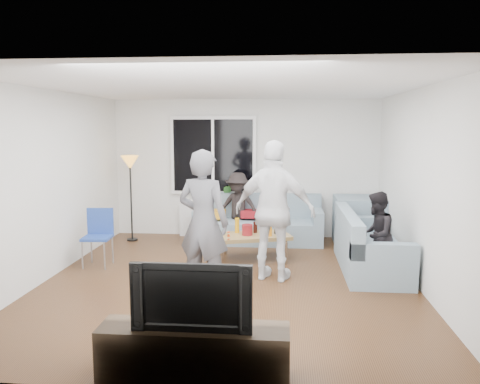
# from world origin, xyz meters

# --- Properties ---
(floor) EXTENTS (5.00, 5.50, 0.04)m
(floor) POSITION_xyz_m (0.00, 0.00, -0.02)
(floor) COLOR #56351C
(floor) RESTS_ON ground
(ceiling) EXTENTS (5.00, 5.50, 0.04)m
(ceiling) POSITION_xyz_m (0.00, 0.00, 2.62)
(ceiling) COLOR white
(ceiling) RESTS_ON ground
(wall_back) EXTENTS (5.00, 0.04, 2.60)m
(wall_back) POSITION_xyz_m (0.00, 2.77, 1.30)
(wall_back) COLOR silver
(wall_back) RESTS_ON ground
(wall_front) EXTENTS (5.00, 0.04, 2.60)m
(wall_front) POSITION_xyz_m (0.00, -2.77, 1.30)
(wall_front) COLOR silver
(wall_front) RESTS_ON ground
(wall_left) EXTENTS (0.04, 5.50, 2.60)m
(wall_left) POSITION_xyz_m (-2.52, 0.00, 1.30)
(wall_left) COLOR silver
(wall_left) RESTS_ON ground
(wall_right) EXTENTS (0.04, 5.50, 2.60)m
(wall_right) POSITION_xyz_m (2.52, 0.00, 1.30)
(wall_right) COLOR silver
(wall_right) RESTS_ON ground
(window_frame) EXTENTS (1.62, 0.06, 1.47)m
(window_frame) POSITION_xyz_m (-0.60, 2.69, 1.55)
(window_frame) COLOR white
(window_frame) RESTS_ON wall_back
(window_glass) EXTENTS (1.50, 0.02, 1.35)m
(window_glass) POSITION_xyz_m (-0.60, 2.65, 1.55)
(window_glass) COLOR black
(window_glass) RESTS_ON window_frame
(window_mullion) EXTENTS (0.05, 0.03, 1.35)m
(window_mullion) POSITION_xyz_m (-0.60, 2.64, 1.55)
(window_mullion) COLOR white
(window_mullion) RESTS_ON window_frame
(radiator) EXTENTS (1.30, 0.12, 0.62)m
(radiator) POSITION_xyz_m (-0.60, 2.65, 0.31)
(radiator) COLOR silver
(radiator) RESTS_ON floor
(potted_plant) EXTENTS (0.23, 0.19, 0.37)m
(potted_plant) POSITION_xyz_m (-0.35, 2.62, 0.80)
(potted_plant) COLOR #326E2C
(potted_plant) RESTS_ON radiator
(vase) EXTENTS (0.22, 0.22, 0.19)m
(vase) POSITION_xyz_m (-0.96, 2.62, 0.71)
(vase) COLOR silver
(vase) RESTS_ON radiator
(sofa_back_section) EXTENTS (2.30, 0.85, 0.85)m
(sofa_back_section) POSITION_xyz_m (0.28, 2.27, 0.42)
(sofa_back_section) COLOR gray
(sofa_back_section) RESTS_ON floor
(sofa_right_section) EXTENTS (2.00, 0.85, 0.85)m
(sofa_right_section) POSITION_xyz_m (2.02, 0.74, 0.42)
(sofa_right_section) COLOR gray
(sofa_right_section) RESTS_ON floor
(sofa_corner) EXTENTS (0.85, 0.85, 0.85)m
(sofa_corner) POSITION_xyz_m (2.08, 2.27, 0.42)
(sofa_corner) COLOR gray
(sofa_corner) RESTS_ON floor
(cushion_yellow) EXTENTS (0.42, 0.37, 0.14)m
(cushion_yellow) POSITION_xyz_m (-0.54, 2.25, 0.51)
(cushion_yellow) COLOR orange
(cushion_yellow) RESTS_ON sofa_back_section
(cushion_red) EXTENTS (0.36, 0.31, 0.13)m
(cushion_red) POSITION_xyz_m (0.15, 2.33, 0.51)
(cushion_red) COLOR maroon
(cushion_red) RESTS_ON sofa_back_section
(coffee_table) EXTENTS (1.23, 0.90, 0.40)m
(coffee_table) POSITION_xyz_m (0.28, 1.13, 0.20)
(coffee_table) COLOR olive
(coffee_table) RESTS_ON floor
(pitcher) EXTENTS (0.17, 0.17, 0.17)m
(pitcher) POSITION_xyz_m (0.17, 1.07, 0.49)
(pitcher) COLOR maroon
(pitcher) RESTS_ON coffee_table
(side_chair) EXTENTS (0.43, 0.43, 0.86)m
(side_chair) POSITION_xyz_m (-2.05, 0.53, 0.43)
(side_chair) COLOR #213E92
(side_chair) RESTS_ON floor
(floor_lamp) EXTENTS (0.32, 0.32, 1.56)m
(floor_lamp) POSITION_xyz_m (-2.05, 2.16, 0.78)
(floor_lamp) COLOR orange
(floor_lamp) RESTS_ON floor
(player_left) EXTENTS (0.76, 0.60, 1.82)m
(player_left) POSITION_xyz_m (-0.26, -0.49, 0.91)
(player_left) COLOR #47474C
(player_left) RESTS_ON floor
(player_right) EXTENTS (1.21, 0.76, 1.92)m
(player_right) POSITION_xyz_m (0.61, 0.14, 0.96)
(player_right) COLOR silver
(player_right) RESTS_ON floor
(spectator_right) EXTENTS (0.63, 0.71, 1.21)m
(spectator_right) POSITION_xyz_m (2.02, 0.37, 0.60)
(spectator_right) COLOR black
(spectator_right) RESTS_ON floor
(spectator_back) EXTENTS (0.90, 0.63, 1.27)m
(spectator_back) POSITION_xyz_m (-0.10, 2.30, 0.63)
(spectator_back) COLOR black
(spectator_back) RESTS_ON floor
(tv_console) EXTENTS (1.60, 0.40, 0.44)m
(tv_console) POSITION_xyz_m (-0.00, -2.50, 0.22)
(tv_console) COLOR #2F2317
(tv_console) RESTS_ON floor
(television) EXTENTS (1.00, 0.13, 0.57)m
(television) POSITION_xyz_m (-0.00, -2.50, 0.73)
(television) COLOR black
(television) RESTS_ON tv_console
(bottle_a) EXTENTS (0.07, 0.07, 0.24)m
(bottle_a) POSITION_xyz_m (-0.00, 1.22, 0.52)
(bottle_a) COLOR orange
(bottle_a) RESTS_ON coffee_table
(bottle_c) EXTENTS (0.07, 0.07, 0.18)m
(bottle_c) POSITION_xyz_m (0.29, 1.25, 0.49)
(bottle_c) COLOR black
(bottle_c) RESTS_ON coffee_table
(bottle_d) EXTENTS (0.07, 0.07, 0.28)m
(bottle_d) POSITION_xyz_m (0.52, 1.04, 0.54)
(bottle_d) COLOR orange
(bottle_d) RESTS_ON coffee_table
(bottle_e) EXTENTS (0.07, 0.07, 0.22)m
(bottle_e) POSITION_xyz_m (0.62, 1.22, 0.51)
(bottle_e) COLOR black
(bottle_e) RESTS_ON coffee_table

